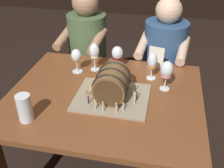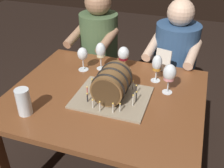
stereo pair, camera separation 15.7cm
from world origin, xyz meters
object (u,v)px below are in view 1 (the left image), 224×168
object	(u,v)px
dining_table	(105,109)
person_seated_right	(162,71)
wine_glass_rose	(167,71)
person_seated_left	(88,63)
wine_glass_red	(117,54)
beer_pint	(25,109)
wine_glass_white	(94,52)
menu_card	(156,58)
wine_glass_amber	(152,62)
wine_glass_empty	(76,56)
barrel_cake	(112,86)

from	to	relation	value
dining_table	person_seated_right	world-z (taller)	person_seated_right
wine_glass_rose	person_seated_left	distance (m)	0.97
wine_glass_red	beer_pint	world-z (taller)	wine_glass_red
wine_glass_rose	wine_glass_white	world-z (taller)	wine_glass_white
wine_glass_white	person_seated_left	size ratio (longest dim) A/B	0.17
dining_table	beer_pint	world-z (taller)	beer_pint
person_seated_left	menu_card	bearing A→B (deg)	-28.79
wine_glass_red	person_seated_right	bearing A→B (deg)	52.49
wine_glass_amber	dining_table	bearing A→B (deg)	-135.95
wine_glass_rose	menu_card	xyz separation A→B (m)	(-0.08, 0.27, -0.05)
person_seated_left	person_seated_right	xyz separation A→B (m)	(0.66, 0.00, -0.01)
dining_table	wine_glass_amber	bearing A→B (deg)	44.05
wine_glass_amber	beer_pint	size ratio (longest dim) A/B	1.21
wine_glass_amber	person_seated_left	size ratio (longest dim) A/B	0.16
wine_glass_empty	wine_glass_white	size ratio (longest dim) A/B	0.85
menu_card	person_seated_right	distance (m)	0.44
wine_glass_empty	wine_glass_white	xyz separation A→B (m)	(0.11, 0.06, 0.02)
dining_table	wine_glass_rose	world-z (taller)	wine_glass_rose
dining_table	menu_card	size ratio (longest dim) A/B	7.40
dining_table	beer_pint	distance (m)	0.51
wine_glass_rose	person_seated_left	size ratio (longest dim) A/B	0.16
wine_glass_amber	wine_glass_white	world-z (taller)	wine_glass_white
barrel_cake	menu_card	xyz separation A→B (m)	(0.23, 0.44, -0.01)
wine_glass_empty	menu_card	bearing A→B (deg)	17.63
dining_table	barrel_cake	world-z (taller)	barrel_cake
beer_pint	menu_card	xyz separation A→B (m)	(0.63, 0.73, 0.01)
barrel_cake	beer_pint	bearing A→B (deg)	-144.19
wine_glass_amber	wine_glass_red	world-z (taller)	wine_glass_amber
wine_glass_empty	person_seated_right	xyz separation A→B (m)	(0.58, 0.50, -0.32)
barrel_cake	person_seated_right	bearing A→B (deg)	70.31
wine_glass_amber	person_seated_left	bearing A→B (deg)	140.47
barrel_cake	wine_glass_white	bearing A→B (deg)	120.79
dining_table	wine_glass_amber	size ratio (longest dim) A/B	6.30
wine_glass_white	wine_glass_empty	bearing A→B (deg)	-153.99
menu_card	person_seated_right	bearing A→B (deg)	96.00
person_seated_left	wine_glass_rose	bearing A→B (deg)	-41.24
barrel_cake	beer_pint	distance (m)	0.50
dining_table	person_seated_left	xyz separation A→B (m)	(-0.33, 0.74, -0.08)
wine_glass_rose	wine_glass_white	bearing A→B (deg)	162.73
wine_glass_rose	wine_glass_white	size ratio (longest dim) A/B	0.97
barrel_cake	person_seated_right	size ratio (longest dim) A/B	0.37
wine_glass_rose	wine_glass_amber	bearing A→B (deg)	129.90
barrel_cake	beer_pint	world-z (taller)	barrel_cake
dining_table	wine_glass_white	bearing A→B (deg)	115.48
wine_glass_white	beer_pint	distance (m)	0.66
wine_glass_red	menu_card	bearing A→B (deg)	16.04
wine_glass_amber	menu_card	xyz separation A→B (m)	(0.02, 0.15, -0.04)
wine_glass_empty	person_seated_left	bearing A→B (deg)	98.77
wine_glass_rose	wine_glass_red	distance (m)	0.39
barrel_cake	beer_pint	size ratio (longest dim) A/B	2.82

